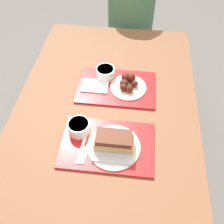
# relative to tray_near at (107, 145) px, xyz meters

# --- Properties ---
(ground_plane) EXTENTS (12.00, 12.00, 0.00)m
(ground_plane) POSITION_rel_tray_near_xyz_m (-0.04, 0.20, -0.73)
(ground_plane) COLOR #605B56
(picnic_table) EXTENTS (0.95, 1.55, 0.73)m
(picnic_table) POSITION_rel_tray_near_xyz_m (-0.04, 0.20, -0.09)
(picnic_table) COLOR brown
(picnic_table) RESTS_ON ground_plane
(picnic_bench_far) EXTENTS (0.90, 0.28, 0.43)m
(picnic_bench_far) POSITION_rel_tray_near_xyz_m (-0.04, 1.19, -0.37)
(picnic_bench_far) COLOR brown
(picnic_bench_far) RESTS_ON ground_plane
(tray_near) EXTENTS (0.42, 0.28, 0.01)m
(tray_near) POSITION_rel_tray_near_xyz_m (0.00, 0.00, 0.00)
(tray_near) COLOR red
(tray_near) RESTS_ON picnic_table
(tray_far) EXTENTS (0.42, 0.28, 0.01)m
(tray_far) POSITION_rel_tray_near_xyz_m (0.00, 0.38, 0.00)
(tray_far) COLOR red
(tray_far) RESTS_ON picnic_table
(bowl_coleslaw_near) EXTENTS (0.10, 0.10, 0.06)m
(bowl_coleslaw_near) POSITION_rel_tray_near_xyz_m (-0.14, 0.06, 0.04)
(bowl_coleslaw_near) COLOR white
(bowl_coleslaw_near) RESTS_ON tray_near
(brisket_sandwich_plate) EXTENTS (0.24, 0.24, 0.09)m
(brisket_sandwich_plate) POSITION_rel_tray_near_xyz_m (0.03, -0.01, 0.04)
(brisket_sandwich_plate) COLOR beige
(brisket_sandwich_plate) RESTS_ON tray_near
(plastic_fork_near) EXTENTS (0.03, 0.17, 0.00)m
(plastic_fork_near) POSITION_rel_tray_near_xyz_m (-0.11, -0.03, 0.01)
(plastic_fork_near) COLOR white
(plastic_fork_near) RESTS_ON tray_near
(plastic_knife_near) EXTENTS (0.03, 0.17, 0.00)m
(plastic_knife_near) POSITION_rel_tray_near_xyz_m (-0.09, -0.03, 0.01)
(plastic_knife_near) COLOR white
(plastic_knife_near) RESTS_ON tray_near
(condiment_packet) EXTENTS (0.04, 0.03, 0.01)m
(condiment_packet) POSITION_rel_tray_near_xyz_m (0.02, 0.06, 0.01)
(condiment_packet) COLOR teal
(condiment_packet) RESTS_ON tray_near
(bowl_coleslaw_far) EXTENTS (0.10, 0.10, 0.06)m
(bowl_coleslaw_far) POSITION_rel_tray_near_xyz_m (-0.07, 0.45, 0.04)
(bowl_coleslaw_far) COLOR white
(bowl_coleslaw_far) RESTS_ON tray_far
(wings_plate_far) EXTENTS (0.20, 0.20, 0.06)m
(wings_plate_far) POSITION_rel_tray_near_xyz_m (0.06, 0.38, 0.03)
(wings_plate_far) COLOR beige
(wings_plate_far) RESTS_ON tray_far
(napkin_far) EXTENTS (0.15, 0.10, 0.01)m
(napkin_far) POSITION_rel_tray_near_xyz_m (-0.12, 0.36, 0.01)
(napkin_far) COLOR white
(napkin_far) RESTS_ON tray_far
(person_seated_across) EXTENTS (0.35, 0.35, 0.72)m
(person_seated_across) POSITION_rel_tray_near_xyz_m (0.03, 1.19, -0.00)
(person_seated_across) COLOR #477051
(person_seated_across) RESTS_ON picnic_bench_far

